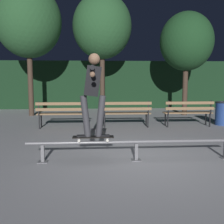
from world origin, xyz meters
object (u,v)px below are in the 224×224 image
skateboarder (93,88)px  park_bench_right_center (188,111)px  park_bench_left_center (126,111)px  tree_far_right (187,42)px  grind_rail (136,145)px  trash_can (223,113)px  tree_far_left (28,22)px  park_bench_leftmost (62,112)px  tree_behind_benches (102,27)px  skateboard (93,137)px

skateboarder → park_bench_right_center: 4.85m
park_bench_left_center → tree_far_right: size_ratio=0.36×
grind_rail → trash_can: (3.60, 3.88, 0.11)m
skateboarder → park_bench_left_center: bearing=73.5°
skateboarder → tree_far_left: 7.71m
tree_far_right → park_bench_right_center: bearing=-106.5°
skateboarder → park_bench_leftmost: skateboarder is taller
tree_far_right → trash_can: size_ratio=5.50×
grind_rail → tree_far_left: 8.44m
grind_rail → tree_far_right: tree_far_right is taller
tree_behind_benches → skateboarder: bearing=-93.3°
tree_behind_benches → skateboard: bearing=-93.3°
park_bench_leftmost → trash_can: 5.43m
skateboard → park_bench_leftmost: 3.74m
skateboarder → park_bench_left_center: (1.07, 3.61, -0.87)m
park_bench_leftmost → tree_far_left: 4.93m
park_bench_left_center → park_bench_right_center: 2.06m
skateboard → tree_far_left: size_ratio=0.14×
grind_rail → skateboarder: (-0.83, -0.00, 1.10)m
trash_can → grind_rail: bearing=-132.9°
park_bench_left_center → tree_behind_benches: tree_behind_benches is taller
grind_rail → park_bench_left_center: size_ratio=2.62×
tree_behind_benches → tree_far_left: bearing=-168.1°
skateboarder → park_bench_right_center: (3.13, 3.61, -0.87)m
tree_far_right → park_bench_left_center: bearing=-135.0°
park_bench_left_center → tree_far_left: tree_far_left is taller
park_bench_right_center → tree_behind_benches: bearing=125.2°
grind_rail → tree_far_right: bearing=64.1°
tree_behind_benches → tree_far_right: 3.75m
skateboarder → tree_behind_benches: tree_behind_benches is taller
tree_far_left → skateboard: bearing=-68.7°
grind_rail → park_bench_leftmost: size_ratio=2.62×
skateboarder → park_bench_left_center: skateboarder is taller
skateboarder → tree_far_left: (-2.65, 6.78, 2.52)m
skateboard → tree_far_right: size_ratio=0.18×
tree_behind_benches → tree_far_left: 3.15m
skateboard → tree_far_right: 8.12m
skateboarder → park_bench_leftmost: (-0.99, 3.61, -0.87)m
grind_rail → tree_far_left: size_ratio=0.77×
park_bench_left_center → tree_far_left: size_ratio=0.29×
skateboarder → tree_far_right: size_ratio=0.35×
tree_far_left → trash_can: 8.42m
grind_rail → park_bench_right_center: (2.30, 3.61, 0.23)m
park_bench_right_center → park_bench_leftmost: bearing=180.0°
park_bench_leftmost → tree_far_right: tree_far_right is taller
tree_behind_benches → park_bench_right_center: bearing=-54.8°
park_bench_leftmost → tree_far_left: (-1.66, 3.17, 3.39)m
park_bench_left_center → trash_can: (3.36, 0.27, -0.12)m
park_bench_right_center → tree_far_right: tree_far_right is taller
skateboard → tree_far_left: 8.06m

